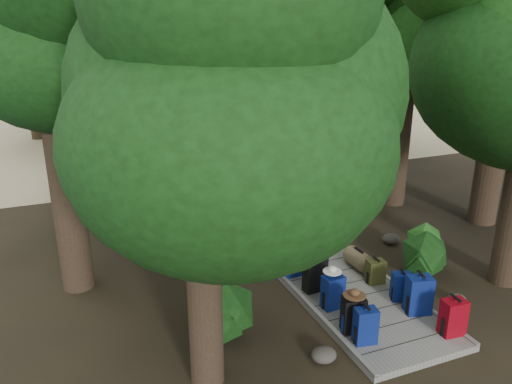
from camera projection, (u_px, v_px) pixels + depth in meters
name	position (u px, v px, depth m)	size (l,w,h in m)	color
ground	(288.00, 241.00, 11.99)	(120.00, 120.00, 0.00)	#2C2316
sand_beach	(155.00, 122.00, 26.00)	(40.00, 22.00, 0.02)	tan
boardwalk	(271.00, 223.00, 12.85)	(2.00, 12.00, 0.12)	gray
backpack_left_a	(366.00, 324.00, 7.91)	(0.35, 0.25, 0.66)	navy
backpack_left_b	(353.00, 313.00, 8.20)	(0.37, 0.26, 0.69)	black
backpack_left_c	(333.00, 290.00, 8.88)	(0.37, 0.26, 0.69)	navy
backpack_left_d	(292.00, 261.00, 10.05)	(0.40, 0.29, 0.62)	navy
backpack_right_a	(453.00, 315.00, 8.12)	(0.38, 0.27, 0.68)	maroon
backpack_right_b	(419.00, 293.00, 8.71)	(0.43, 0.30, 0.77)	navy
backpack_right_c	(401.00, 285.00, 9.15)	(0.34, 0.25, 0.59)	navy
backpack_right_d	(376.00, 270.00, 9.76)	(0.34, 0.25, 0.52)	#3D4018
duffel_right_khaki	(358.00, 259.00, 10.38)	(0.37, 0.56, 0.37)	olive
suitcase_on_boardwalk	(315.00, 274.00, 9.45)	(0.43, 0.24, 0.67)	black
lone_suitcase_on_sand	(206.00, 151.00, 18.82)	(0.42, 0.24, 0.66)	black
hat_brown	(355.00, 292.00, 8.03)	(0.37, 0.37, 0.11)	#51351E
hat_white	(332.00, 269.00, 8.79)	(0.34, 0.34, 0.11)	silver
kayak	(99.00, 145.00, 20.32)	(0.78, 3.55, 0.35)	#9D270D
sun_lounger	(257.00, 133.00, 22.01)	(0.59, 1.82, 0.59)	silver
tree_right_b	(512.00, 26.00, 11.54)	(5.48, 5.48, 9.79)	black
tree_right_c	(408.00, 40.00, 13.01)	(5.22, 5.22, 9.04)	black
tree_right_d	(401.00, 15.00, 15.48)	(5.63, 5.63, 10.33)	black
tree_right_e	(301.00, 35.00, 18.30)	(5.03, 5.03, 9.05)	black
tree_right_f	(337.00, 15.00, 21.28)	(5.87, 5.87, 10.49)	black
tree_left_a	(199.00, 151.00, 6.22)	(4.16, 4.16, 6.94)	black
tree_left_b	(50.00, 64.00, 8.54)	(4.78, 4.78, 8.61)	black
tree_left_c	(97.00, 58.00, 12.04)	(4.79, 4.79, 8.33)	black
tree_back_a	(115.00, 40.00, 22.63)	(4.84, 4.84, 8.38)	black
tree_back_b	(188.00, 23.00, 24.87)	(5.48, 5.48, 9.78)	black
tree_back_c	(247.00, 41.00, 26.35)	(4.44, 4.44, 7.99)	black
tree_back_d	(26.00, 52.00, 21.07)	(4.52, 4.52, 7.53)	black
palm_right_a	(288.00, 63.00, 17.59)	(4.22, 4.22, 7.19)	#194112
palm_right_b	(273.00, 34.00, 22.35)	(4.58, 4.58, 8.85)	#194112
palm_right_c	(222.00, 50.00, 22.23)	(4.74, 4.74, 7.53)	#194112
palm_left_a	(44.00, 73.00, 14.37)	(4.49, 4.49, 7.15)	#194112
rock_left_a	(324.00, 355.00, 7.72)	(0.40, 0.36, 0.22)	#4C473F
rock_left_b	(199.00, 314.00, 8.80)	(0.36, 0.32, 0.20)	#4C473F
rock_left_c	(203.00, 235.00, 11.91)	(0.58, 0.52, 0.32)	#4C473F
rock_left_d	(156.00, 204.00, 14.11)	(0.34, 0.30, 0.18)	#4C473F
rock_right_a	(457.00, 300.00, 9.27)	(0.36, 0.32, 0.20)	#4C473F
rock_right_b	(391.00, 239.00, 11.81)	(0.43, 0.39, 0.24)	#4C473F
rock_right_c	(319.00, 207.00, 13.88)	(0.32, 0.29, 0.18)	#4C473F
shrub_left_a	(218.00, 311.00, 8.20)	(1.10, 1.10, 0.99)	#184C17
shrub_left_b	(206.00, 216.00, 12.44)	(0.88, 0.88, 0.79)	#184C17
shrub_left_c	(145.00, 182.00, 14.60)	(1.17, 1.17, 1.05)	#184C17
shrub_right_a	(425.00, 251.00, 10.38)	(1.02, 1.02, 0.92)	#184C17
shrub_right_b	(341.00, 180.00, 14.52)	(1.35, 1.35, 1.21)	#184C17
shrub_right_c	(257.00, 158.00, 17.60)	(0.91, 0.91, 0.82)	#184C17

